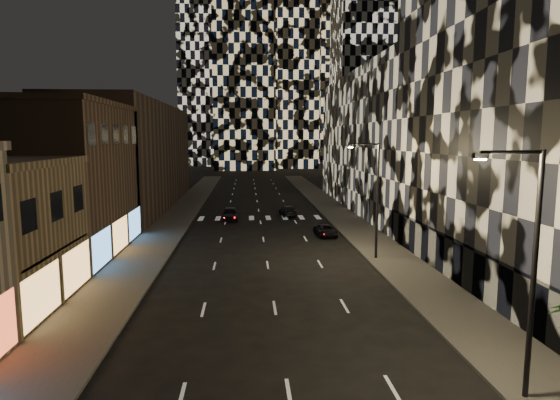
{
  "coord_description": "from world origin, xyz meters",
  "views": [
    {
      "loc": [
        -1.49,
        -5.35,
        9.54
      ],
      "look_at": [
        0.38,
        21.13,
        6.0
      ],
      "focal_mm": 30.0,
      "sensor_mm": 36.0,
      "label": 1
    }
  ],
  "objects": [
    {
      "name": "sidewalk_left",
      "position": [
        -10.0,
        50.0,
        0.07
      ],
      "size": [
        4.0,
        120.0,
        0.15
      ],
      "primitive_type": "cube",
      "color": "#47443F",
      "rests_on": "ground"
    },
    {
      "name": "sidewalk_right",
      "position": [
        10.0,
        50.0,
        0.07
      ],
      "size": [
        4.0,
        120.0,
        0.15
      ],
      "primitive_type": "cube",
      "color": "#47443F",
      "rests_on": "ground"
    },
    {
      "name": "curb_left",
      "position": [
        -7.9,
        50.0,
        0.07
      ],
      "size": [
        0.2,
        120.0,
        0.15
      ],
      "primitive_type": "cube",
      "color": "#4C4C47",
      "rests_on": "ground"
    },
    {
      "name": "curb_right",
      "position": [
        7.9,
        50.0,
        0.07
      ],
      "size": [
        0.2,
        120.0,
        0.15
      ],
      "primitive_type": "cube",
      "color": "#4C4C47",
      "rests_on": "ground"
    },
    {
      "name": "retail_brown",
      "position": [
        -17.0,
        33.5,
        6.0
      ],
      "size": [
        10.0,
        15.0,
        12.0
      ],
      "primitive_type": "cube",
      "color": "brown",
      "rests_on": "ground"
    },
    {
      "name": "retail_filler_left",
      "position": [
        -17.0,
        60.0,
        7.0
      ],
      "size": [
        10.0,
        40.0,
        14.0
      ],
      "primitive_type": "cube",
      "color": "brown",
      "rests_on": "ground"
    },
    {
      "name": "midrise_base",
      "position": [
        12.3,
        24.5,
        1.5
      ],
      "size": [
        0.6,
        25.0,
        3.0
      ],
      "primitive_type": "cube",
      "color": "#383838",
      "rests_on": "ground"
    },
    {
      "name": "midrise_filler_right",
      "position": [
        20.0,
        57.0,
        9.0
      ],
      "size": [
        16.0,
        40.0,
        18.0
      ],
      "primitive_type": "cube",
      "color": "#232326",
      "rests_on": "ground"
    },
    {
      "name": "tower_center_low",
      "position": [
        -2.0,
        140.0,
        47.5
      ],
      "size": [
        18.0,
        18.0,
        95.0
      ],
      "primitive_type": "cube",
      "color": "black",
      "rests_on": "ground"
    },
    {
      "name": "streetlight_near",
      "position": [
        8.35,
        10.0,
        5.35
      ],
      "size": [
        2.55,
        0.25,
        9.0
      ],
      "color": "black",
      "rests_on": "sidewalk_right"
    },
    {
      "name": "streetlight_far",
      "position": [
        8.35,
        30.0,
        5.35
      ],
      "size": [
        2.55,
        0.25,
        9.0
      ],
      "color": "black",
      "rests_on": "sidewalk_right"
    },
    {
      "name": "car_dark_midlane",
      "position": [
        -3.5,
        48.61,
        0.77
      ],
      "size": [
        1.84,
        4.51,
        1.53
      ],
      "primitive_type": "imported",
      "rotation": [
        0.0,
        0.0,
        0.01
      ],
      "color": "black",
      "rests_on": "ground"
    },
    {
      "name": "car_dark_oncoming",
      "position": [
        3.5,
        51.31,
        0.63
      ],
      "size": [
        2.12,
        4.49,
        1.27
      ],
      "primitive_type": "imported",
      "rotation": [
        0.0,
        0.0,
        3.22
      ],
      "color": "black",
      "rests_on": "ground"
    },
    {
      "name": "car_dark_rightlane",
      "position": [
        6.15,
        39.1,
        0.54
      ],
      "size": [
        2.04,
        3.99,
        1.08
      ],
      "primitive_type": "imported",
      "rotation": [
        0.0,
        0.0,
        0.07
      ],
      "color": "black",
      "rests_on": "ground"
    }
  ]
}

